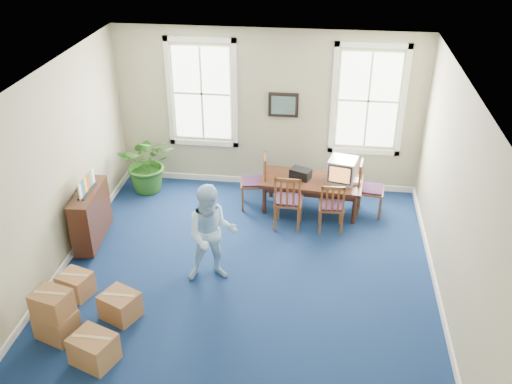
# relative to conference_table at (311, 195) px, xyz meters

# --- Properties ---
(floor) EXTENTS (6.50, 6.50, 0.00)m
(floor) POSITION_rel_conference_table_xyz_m (-0.93, -2.29, -0.32)
(floor) COLOR navy
(floor) RESTS_ON ground
(ceiling) EXTENTS (6.50, 6.50, 0.00)m
(ceiling) POSITION_rel_conference_table_xyz_m (-0.93, -2.29, 2.88)
(ceiling) COLOR white
(ceiling) RESTS_ON ground
(wall_back) EXTENTS (6.50, 0.00, 6.50)m
(wall_back) POSITION_rel_conference_table_xyz_m (-0.93, 0.96, 1.28)
(wall_back) COLOR tan
(wall_back) RESTS_ON ground
(wall_front) EXTENTS (6.50, 0.00, 6.50)m
(wall_front) POSITION_rel_conference_table_xyz_m (-0.93, -5.54, 1.28)
(wall_front) COLOR tan
(wall_front) RESTS_ON ground
(wall_left) EXTENTS (0.00, 6.50, 6.50)m
(wall_left) POSITION_rel_conference_table_xyz_m (-3.93, -2.29, 1.28)
(wall_left) COLOR tan
(wall_left) RESTS_ON ground
(wall_right) EXTENTS (0.00, 6.50, 6.50)m
(wall_right) POSITION_rel_conference_table_xyz_m (2.07, -2.29, 1.28)
(wall_right) COLOR tan
(wall_right) RESTS_ON ground
(baseboard_back) EXTENTS (6.00, 0.04, 0.12)m
(baseboard_back) POSITION_rel_conference_table_xyz_m (-0.93, 0.93, -0.26)
(baseboard_back) COLOR white
(baseboard_back) RESTS_ON ground
(baseboard_left) EXTENTS (0.04, 6.50, 0.12)m
(baseboard_left) POSITION_rel_conference_table_xyz_m (-3.90, -2.29, -0.26)
(baseboard_left) COLOR white
(baseboard_left) RESTS_ON ground
(baseboard_right) EXTENTS (0.04, 6.50, 0.12)m
(baseboard_right) POSITION_rel_conference_table_xyz_m (2.04, -2.29, -0.26)
(baseboard_right) COLOR white
(baseboard_right) RESTS_ON ground
(window_left) EXTENTS (1.40, 0.12, 2.20)m
(window_left) POSITION_rel_conference_table_xyz_m (-2.23, 0.94, 1.58)
(window_left) COLOR white
(window_left) RESTS_ON ground
(window_right) EXTENTS (1.40, 0.12, 2.20)m
(window_right) POSITION_rel_conference_table_xyz_m (0.97, 0.94, 1.58)
(window_right) COLOR white
(window_right) RESTS_ON ground
(wall_picture) EXTENTS (0.58, 0.06, 0.48)m
(wall_picture) POSITION_rel_conference_table_xyz_m (-0.63, 0.91, 1.43)
(wall_picture) COLOR black
(wall_picture) RESTS_ON ground
(conference_table) EXTENTS (1.94, 1.02, 0.64)m
(conference_table) POSITION_rel_conference_table_xyz_m (0.00, 0.00, 0.00)
(conference_table) COLOR #3C1D11
(conference_table) RESTS_ON ground
(crt_tv) EXTENTS (0.59, 0.62, 0.44)m
(crt_tv) POSITION_rel_conference_table_xyz_m (0.55, 0.04, 0.54)
(crt_tv) COLOR #B7B7BC
(crt_tv) RESTS_ON conference_table
(game_console) EXTENTS (0.21, 0.24, 0.05)m
(game_console) POSITION_rel_conference_table_xyz_m (0.81, 0.00, 0.35)
(game_console) COLOR white
(game_console) RESTS_ON conference_table
(equipment_bag) EXTENTS (0.44, 0.36, 0.19)m
(equipment_bag) POSITION_rel_conference_table_xyz_m (-0.21, 0.04, 0.41)
(equipment_bag) COLOR black
(equipment_bag) RESTS_ON conference_table
(chair_near_left) EXTENTS (0.51, 0.51, 1.09)m
(chair_near_left) POSITION_rel_conference_table_xyz_m (-0.38, -0.64, 0.22)
(chair_near_left) COLOR brown
(chair_near_left) RESTS_ON ground
(chair_near_right) EXTENTS (0.46, 0.46, 0.97)m
(chair_near_right) POSITION_rel_conference_table_xyz_m (0.38, -0.64, 0.17)
(chair_near_right) COLOR brown
(chair_near_right) RESTS_ON ground
(chair_end_left) EXTENTS (0.54, 0.54, 1.05)m
(chair_end_left) POSITION_rel_conference_table_xyz_m (-1.11, 0.00, 0.21)
(chair_end_left) COLOR brown
(chair_end_left) RESTS_ON ground
(chair_end_right) EXTENTS (0.52, 0.52, 1.04)m
(chair_end_right) POSITION_rel_conference_table_xyz_m (1.11, 0.00, 0.20)
(chair_end_right) COLOR brown
(chair_end_right) RESTS_ON ground
(man) EXTENTS (0.92, 0.79, 1.64)m
(man) POSITION_rel_conference_table_xyz_m (-1.44, -2.32, 0.50)
(man) COLOR #A1CEF6
(man) RESTS_ON ground
(credenza) EXTENTS (0.44, 1.22, 0.94)m
(credenza) POSITION_rel_conference_table_xyz_m (-3.68, -1.61, 0.15)
(credenza) COLOR #3C1D11
(credenza) RESTS_ON ground
(brochure_rack) EXTENTS (0.24, 0.68, 0.30)m
(brochure_rack) POSITION_rel_conference_table_xyz_m (-3.67, -1.61, 0.77)
(brochure_rack) COLOR #99999E
(brochure_rack) RESTS_ON credenza
(potted_plant) EXTENTS (1.25, 1.14, 1.22)m
(potted_plant) POSITION_rel_conference_table_xyz_m (-3.26, 0.37, 0.29)
(potted_plant) COLOR #265B19
(potted_plant) RESTS_ON ground
(cardboard_boxes) EXTENTS (1.76, 1.76, 0.79)m
(cardboard_boxes) POSITION_rel_conference_table_xyz_m (-3.13, -3.79, 0.07)
(cardboard_boxes) COLOR #A06A40
(cardboard_boxes) RESTS_ON ground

